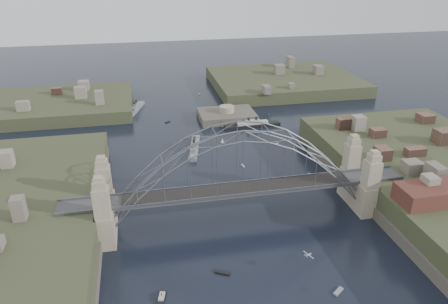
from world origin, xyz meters
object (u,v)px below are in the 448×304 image
ocean_liner (252,125)px  bridge (240,174)px  fort_island (227,120)px  wharf_shed (441,193)px  naval_cruiser_near (194,147)px  naval_cruiser_far (136,108)px

ocean_liner → bridge: bearing=-108.4°
fort_island → wharf_shed: wharf_shed is taller
fort_island → naval_cruiser_near: bearing=-122.2°
bridge → ocean_liner: size_ratio=3.83×
naval_cruiser_far → fort_island: bearing=-27.4°
wharf_shed → naval_cruiser_near: (-48.94, 57.15, -9.10)m
wharf_shed → naval_cruiser_far: bearing=123.4°
naval_cruiser_far → naval_cruiser_near: bearing=-67.8°
naval_cruiser_far → wharf_shed: bearing=-56.6°
naval_cruiser_near → fort_island: bearing=57.8°
fort_island → naval_cruiser_near: fort_island is taller
ocean_liner → wharf_shed: bearing=-71.7°
naval_cruiser_near → naval_cruiser_far: 48.82m
naval_cruiser_far → ocean_liner: 51.95m
bridge → naval_cruiser_far: 92.10m
wharf_shed → ocean_liner: size_ratio=0.91×
bridge → naval_cruiser_near: bridge is taller
naval_cruiser_far → ocean_liner: bearing=-33.8°
fort_island → wharf_shed: bearing=-69.1°
bridge → ocean_liner: bearing=71.6°
bridge → naval_cruiser_far: bearing=104.8°
wharf_shed → fort_island: bearing=110.9°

